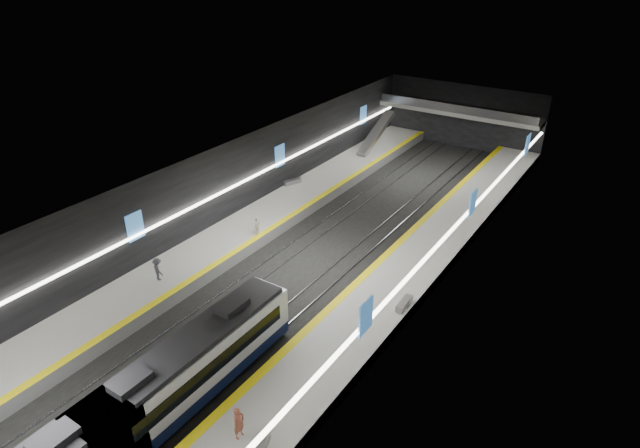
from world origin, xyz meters
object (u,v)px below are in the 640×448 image
Objects in this scene: bench_right_far at (404,304)px; escalator at (376,133)px; passenger_right_a at (239,423)px; passenger_left_b at (158,269)px; passenger_left_a at (257,226)px; train at (102,438)px; bench_left_far at (292,182)px.

escalator is at bearing 120.09° from bench_right_far.
passenger_left_b is (-14.56, 7.63, -0.05)m from passenger_right_a.
passenger_left_a is at bearing -84.16° from passenger_left_b.
train is 20.45m from bench_right_far.
passenger_left_a reaches higher than bench_left_far.
bench_right_far is at bearing 69.96° from train.
bench_right_far is (7.00, 19.19, -0.96)m from train.
passenger_left_a is (3.92, -10.52, 0.57)m from bench_left_far.
passenger_right_a is (16.78, -27.61, 0.71)m from bench_left_far.
bench_right_far is at bearing -12.54° from bench_left_far.
bench_right_far is at bearing 63.51° from passenger_left_a.
train is 13.61× the size of bench_left_far.
escalator reaches higher than passenger_right_a.
bench_right_far is (19.00, -12.90, -0.01)m from bench_left_far.
train is 16.43× the size of passenger_left_a.
bench_left_far is at bearing -177.11° from passenger_left_a.
bench_left_far is 20.12m from passenger_left_b.
escalator is 4.08× the size of bench_left_far.
passenger_left_a is at bearing 110.54° from train.
passenger_left_a is at bearing 38.39° from passenger_right_a.
train is at bearing 3.01° from passenger_left_a.
bench_left_far is 32.32m from passenger_right_a.
passenger_left_a is (1.92, -25.12, -1.09)m from escalator.
passenger_left_a reaches higher than bench_right_far.
bench_left_far is (-12.00, 32.09, -0.96)m from train.
passenger_right_a is 16.44m from passenger_left_b.
passenger_right_a is at bearing -37.08° from bench_left_far.
escalator reaches higher than passenger_left_a.
passenger_right_a reaches higher than passenger_left_b.
bench_left_far is 1.08× the size of passenger_left_b.
passenger_right_a is 21.39m from passenger_left_a.
bench_right_far is 0.99× the size of passenger_right_a.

